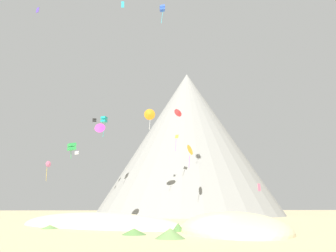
# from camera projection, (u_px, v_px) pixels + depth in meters

# --- Properties ---
(ground_plane) EXTENTS (400.00, 400.00, 0.00)m
(ground_plane) POSITION_uv_depth(u_px,v_px,m) (208.00, 235.00, 32.55)
(ground_plane) COLOR #C6B284
(dune_foreground_left) EXTENTS (14.37, 24.55, 4.32)m
(dune_foreground_left) POSITION_uv_depth(u_px,v_px,m) (232.00, 231.00, 38.36)
(dune_foreground_left) COLOR beige
(dune_foreground_left) RESTS_ON ground_plane
(dune_foreground_right) EXTENTS (27.61, 24.74, 3.87)m
(dune_foreground_right) POSITION_uv_depth(u_px,v_px,m) (95.00, 227.00, 45.20)
(dune_foreground_right) COLOR beige
(dune_foreground_right) RESTS_ON ground_plane
(bush_near_left) EXTENTS (1.96, 1.96, 0.92)m
(bush_near_left) POSITION_uv_depth(u_px,v_px,m) (178.00, 227.00, 37.23)
(bush_near_left) COLOR #477238
(bush_near_left) RESTS_ON ground_plane
(bush_low_patch) EXTENTS (3.72, 3.72, 0.89)m
(bush_low_patch) POSITION_uv_depth(u_px,v_px,m) (170.00, 233.00, 29.15)
(bush_low_patch) COLOR #668C4C
(bush_low_patch) RESTS_ON ground_plane
(bush_near_right) EXTENTS (2.86, 2.86, 0.48)m
(bush_near_right) POSITION_uv_depth(u_px,v_px,m) (50.00, 227.00, 41.74)
(bush_near_right) COLOR #668C4C
(bush_near_right) RESTS_ON ground_plane
(bush_far_left) EXTENTS (2.79, 2.79, 0.62)m
(bush_far_left) POSITION_uv_depth(u_px,v_px,m) (134.00, 232.00, 33.06)
(bush_far_left) COLOR #568442
(bush_far_left) RESTS_ON ground_plane
(rock_massif) EXTENTS (65.14, 65.14, 46.27)m
(rock_massif) POSITION_uv_depth(u_px,v_px,m) (187.00, 142.00, 107.84)
(rock_massif) COLOR gray
(rock_massif) RESTS_ON ground_plane
(kite_magenta_mid) EXTENTS (2.16, 1.07, 2.07)m
(kite_magenta_mid) POSITION_uv_depth(u_px,v_px,m) (100.00, 128.00, 66.61)
(kite_magenta_mid) COLOR #D1339E
(kite_gold_mid) EXTENTS (2.23, 2.53, 5.14)m
(kite_gold_mid) POSITION_uv_depth(u_px,v_px,m) (189.00, 150.00, 73.54)
(kite_gold_mid) COLOR gold
(kite_lime_mid) EXTENTS (0.87, 0.79, 4.00)m
(kite_lime_mid) POSITION_uv_depth(u_px,v_px,m) (177.00, 139.00, 79.66)
(kite_lime_mid) COLOR #8CD133
(kite_rainbow_low) EXTENTS (0.84, 0.60, 1.58)m
(kite_rainbow_low) POSITION_uv_depth(u_px,v_px,m) (259.00, 187.00, 69.93)
(kite_rainbow_low) COLOR #E5668C
(kite_black_mid) EXTENTS (0.89, 0.95, 1.08)m
(kite_black_mid) POSITION_uv_depth(u_px,v_px,m) (94.00, 120.00, 85.39)
(kite_black_mid) COLOR black
(kite_pink_low) EXTENTS (1.12, 1.28, 4.81)m
(kite_pink_low) POSITION_uv_depth(u_px,v_px,m) (48.00, 165.00, 79.20)
(kite_pink_low) COLOR pink
(kite_teal_mid) EXTENTS (1.70, 1.69, 5.23)m
(kite_teal_mid) POSITION_uv_depth(u_px,v_px,m) (104.00, 120.00, 83.26)
(kite_teal_mid) COLOR teal
(kite_green_low) EXTENTS (1.68, 1.65, 2.81)m
(kite_green_low) POSITION_uv_depth(u_px,v_px,m) (72.00, 147.00, 57.29)
(kite_green_low) COLOR green
(kite_blue_high) EXTENTS (1.09, 1.03, 3.94)m
(kite_blue_high) POSITION_uv_depth(u_px,v_px,m) (162.00, 8.00, 67.42)
(kite_blue_high) COLOR blue
(kite_cyan_high) EXTENTS (0.55, 0.49, 1.10)m
(kite_cyan_high) POSITION_uv_depth(u_px,v_px,m) (123.00, 4.00, 61.59)
(kite_cyan_high) COLOR #33BCDB
(kite_red_mid) EXTENTS (1.63, 1.29, 1.50)m
(kite_red_mid) POSITION_uv_depth(u_px,v_px,m) (178.00, 113.00, 57.75)
(kite_red_mid) COLOR red
(kite_orange_mid) EXTENTS (2.42, 0.92, 4.56)m
(kite_orange_mid) POSITION_uv_depth(u_px,v_px,m) (150.00, 115.00, 71.83)
(kite_orange_mid) COLOR orange
(kite_indigo_high) EXTENTS (0.57, 0.68, 1.46)m
(kite_indigo_high) POSITION_uv_depth(u_px,v_px,m) (38.00, 10.00, 68.30)
(kite_indigo_high) COLOR #5138B2
(kite_white_mid) EXTENTS (1.14, 1.11, 0.95)m
(kite_white_mid) POSITION_uv_depth(u_px,v_px,m) (77.00, 153.00, 90.03)
(kite_white_mid) COLOR white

